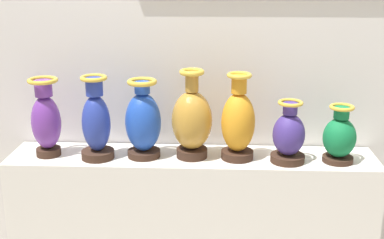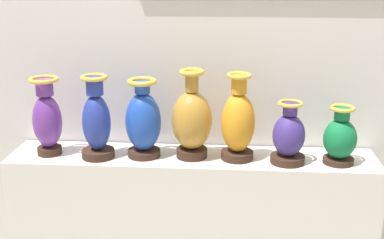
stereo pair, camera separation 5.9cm
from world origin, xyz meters
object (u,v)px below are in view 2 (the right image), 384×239
vase_violet (47,118)px  vase_ochre (192,121)px  vase_indigo (289,137)px  vase_amber (238,123)px  vase_emerald (340,138)px  vase_sapphire (143,121)px  vase_cobalt (97,122)px

vase_violet → vase_ochre: (0.68, 0.01, 0.00)m
vase_ochre → vase_violet: bearing=-179.1°
vase_indigo → vase_amber: bearing=172.3°
vase_emerald → vase_ochre: bearing=177.6°
vase_amber → vase_emerald: size_ratio=1.51×
vase_violet → vase_amber: vase_amber is taller
vase_sapphire → vase_indigo: (0.67, -0.04, -0.05)m
vase_amber → vase_cobalt: bearing=-177.6°
vase_emerald → vase_amber: bearing=177.5°
vase_cobalt → vase_emerald: bearing=0.4°
vase_sapphire → vase_ochre: size_ratio=0.89×
vase_violet → vase_cobalt: vase_cobalt is taller
vase_violet → vase_amber: (0.89, 0.00, -0.00)m
vase_violet → vase_indigo: (1.12, -0.03, -0.05)m
vase_violet → vase_ochre: bearing=0.9°
vase_ochre → vase_emerald: vase_ochre is taller
vase_violet → vase_emerald: size_ratio=1.39×
vase_emerald → vase_sapphire: bearing=178.4°
vase_violet → vase_emerald: 1.35m
vase_sapphire → vase_amber: size_ratio=0.92×
vase_indigo → vase_ochre: bearing=174.9°
vase_amber → vase_indigo: 0.24m
vase_indigo → vase_sapphire: bearing=177.0°
vase_cobalt → vase_sapphire: (0.21, 0.03, -0.00)m
vase_violet → vase_emerald: (1.35, -0.02, -0.06)m
vase_cobalt → vase_sapphire: bearing=8.5°
vase_ochre → vase_cobalt: bearing=-175.3°
vase_cobalt → vase_indigo: 0.88m
vase_indigo → vase_emerald: size_ratio=1.07×
vase_sapphire → vase_ochre: (0.23, 0.00, 0.01)m
vase_cobalt → vase_amber: (0.65, 0.03, 0.00)m
vase_sapphire → vase_indigo: size_ratio=1.29×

